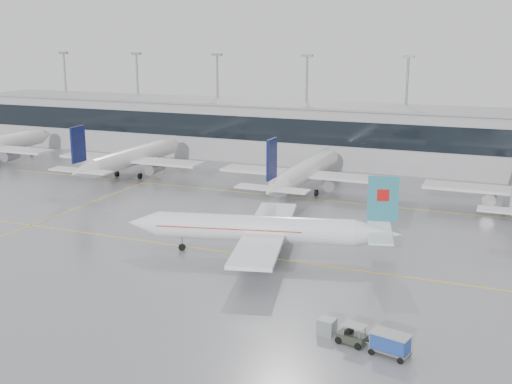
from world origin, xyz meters
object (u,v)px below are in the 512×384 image
at_px(baggage_tug, 352,337).
at_px(gse_unit, 327,327).
at_px(air_canada_jet, 264,229).
at_px(baggage_cart, 390,343).

bearing_deg(baggage_tug, gse_unit, 172.73).
xyz_separation_m(air_canada_jet, baggage_cart, (19.39, -19.92, -2.09)).
relative_size(baggage_cart, gse_unit, 2.43).
bearing_deg(gse_unit, air_canada_jet, 134.21).
bearing_deg(baggage_cart, gse_unit, 176.85).
xyz_separation_m(baggage_tug, baggage_cart, (3.50, -0.85, 0.53)).
bearing_deg(gse_unit, baggage_tug, -13.01).
bearing_deg(gse_unit, baggage_cart, -8.89).
relative_size(air_canada_jet, gse_unit, 22.75).
relative_size(baggage_tug, baggage_cart, 1.09).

